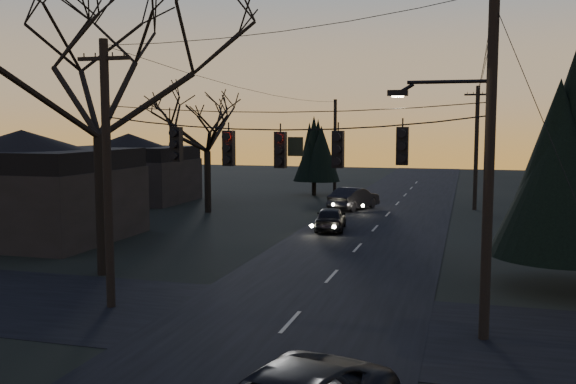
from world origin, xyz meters
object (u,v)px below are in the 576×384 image
(utility_pole_left, at_px, (111,307))
(utility_pole_far_r, at_px, (474,210))
(utility_pole_right, at_px, (483,339))
(sedan_oncoming_b, at_px, (354,199))
(utility_pole_far_l, at_px, (335,193))
(bare_tree_left, at_px, (97,81))
(sedan_oncoming_a, at_px, (331,219))

(utility_pole_left, relative_size, utility_pole_far_r, 1.00)
(utility_pole_right, bearing_deg, utility_pole_far_r, 90.00)
(utility_pole_left, distance_m, sedan_oncoming_b, 26.04)
(utility_pole_far_l, relative_size, bare_tree_left, 0.74)
(utility_pole_far_r, bearing_deg, utility_pole_far_l, 145.18)
(utility_pole_right, xyz_separation_m, sedan_oncoming_a, (-7.79, 16.67, 0.67))
(sedan_oncoming_a, bearing_deg, sedan_oncoming_b, -95.42)
(utility_pole_far_r, distance_m, sedan_oncoming_b, 8.38)
(utility_pole_far_l, distance_m, bare_tree_left, 33.05)
(utility_pole_left, bearing_deg, sedan_oncoming_b, 82.38)
(utility_pole_right, height_order, sedan_oncoming_b, utility_pole_right)
(utility_pole_right, relative_size, utility_pole_far_r, 1.18)
(utility_pole_far_l, height_order, bare_tree_left, bare_tree_left)
(utility_pole_left, height_order, bare_tree_left, bare_tree_left)
(utility_pole_left, xyz_separation_m, bare_tree_left, (-2.72, 3.93, 7.52))
(utility_pole_left, xyz_separation_m, utility_pole_far_r, (11.50, 28.00, 0.00))
(utility_pole_far_r, distance_m, sedan_oncoming_a, 13.77)
(utility_pole_far_r, bearing_deg, utility_pole_left, -112.33)
(utility_pole_right, xyz_separation_m, utility_pole_far_l, (-11.50, 36.00, 0.00))
(utility_pole_left, relative_size, bare_tree_left, 0.79)
(utility_pole_far_r, bearing_deg, sedan_oncoming_b, -164.68)
(utility_pole_far_r, xyz_separation_m, sedan_oncoming_b, (-8.05, -2.21, 0.76))
(bare_tree_left, relative_size, sedan_oncoming_b, 2.32)
(utility_pole_right, xyz_separation_m, bare_tree_left, (-14.22, 3.93, 7.52))
(utility_pole_right, distance_m, utility_pole_left, 11.50)
(utility_pole_far_l, relative_size, sedan_oncoming_a, 2.04)
(utility_pole_right, relative_size, utility_pole_far_l, 1.25)
(utility_pole_far_l, xyz_separation_m, sedan_oncoming_a, (3.71, -19.33, 0.67))
(utility_pole_far_l, bearing_deg, utility_pole_left, -90.00)
(sedan_oncoming_a, distance_m, sedan_oncoming_b, 9.13)
(bare_tree_left, height_order, sedan_oncoming_a, bare_tree_left)
(utility_pole_right, height_order, utility_pole_left, utility_pole_right)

